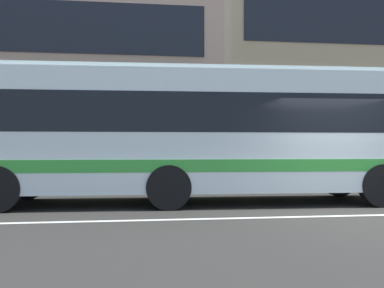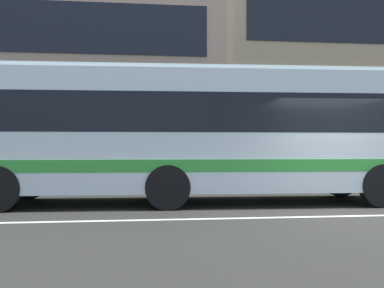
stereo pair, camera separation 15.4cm
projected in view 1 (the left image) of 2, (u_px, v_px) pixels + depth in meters
name	position (u px, v px, depth m)	size (l,w,h in m)	color
ground_plane	(358.00, 216.00, 8.74)	(160.00, 160.00, 0.00)	#2D2B27
lane_centre_line	(358.00, 216.00, 8.74)	(60.00, 0.16, 0.01)	silver
hedge_row_far	(201.00, 177.00, 14.48)	(13.17, 1.10, 0.79)	#306A33
transit_bus	(192.00, 131.00, 10.71)	(10.66, 2.84, 3.27)	silver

